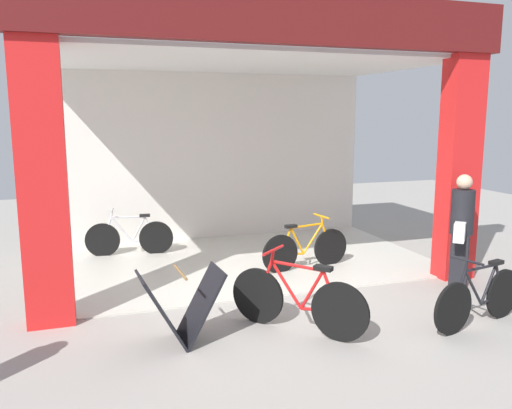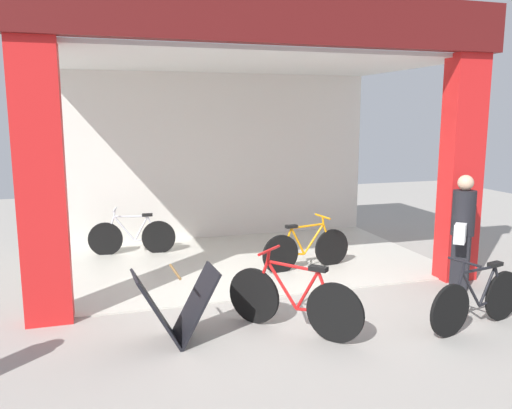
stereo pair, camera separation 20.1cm
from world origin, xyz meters
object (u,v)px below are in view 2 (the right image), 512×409
Objects in this scene: pedestrian_1 at (462,232)px; bicycle_parked_1 at (293,301)px; bicycle_inside_0 at (306,249)px; sandwich_board_sign at (176,306)px; bicycle_parked_0 at (478,300)px; bicycle_inside_1 at (132,236)px.

bicycle_parked_1 is at bearing -166.34° from pedestrian_1.
bicycle_inside_0 is 3.23m from sandwich_board_sign.
bicycle_inside_0 is 2.50m from bicycle_parked_1.
sandwich_board_sign is at bearing 169.28° from bicycle_parked_0.
sandwich_board_sign is (-2.43, -2.12, 0.06)m from bicycle_inside_0.
bicycle_parked_1 is at bearing -116.02° from bicycle_inside_0.
pedestrian_1 reaches higher than bicycle_parked_1.
bicycle_parked_1 reaches higher than sandwich_board_sign.
pedestrian_1 reaches higher than bicycle_inside_1.
bicycle_parked_0 is at bearing -13.93° from bicycle_parked_1.
bicycle_parked_1 is 1.34m from sandwich_board_sign.
bicycle_inside_1 is 5.85m from bicycle_parked_0.
bicycle_parked_0 is 3.52m from sandwich_board_sign.
pedestrian_1 is (0.70, 1.21, 0.51)m from bicycle_parked_0.
bicycle_inside_0 is at bearing 41.11° from sandwich_board_sign.
sandwich_board_sign is at bearing -138.89° from bicycle_inside_0.
bicycle_parked_0 reaches higher than sandwich_board_sign.
bicycle_parked_0 is at bearing -120.06° from pedestrian_1.
bicycle_parked_1 is 0.79× the size of pedestrian_1.
bicycle_inside_0 is 1.19× the size of bicycle_parked_1.
pedestrian_1 is (4.37, -3.33, 0.52)m from bicycle_inside_1.
sandwich_board_sign is at bearing -172.34° from pedestrian_1.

